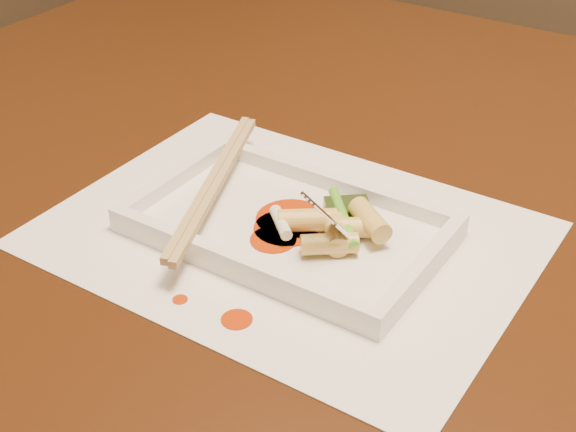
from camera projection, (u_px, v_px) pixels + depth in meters
The scene contains 23 objects.
table at pixel (448, 271), 0.81m from camera, with size 1.40×0.90×0.75m.
placemat at pixel (288, 234), 0.69m from camera, with size 0.40×0.30×0.00m, color white.
sauce_splatter_a at pixel (237, 319), 0.59m from camera, with size 0.02×0.02×0.00m, color #AE3005.
sauce_splatter_b at pixel (180, 300), 0.61m from camera, with size 0.01×0.01×0.00m, color #AE3005.
plate_base at pixel (288, 230), 0.68m from camera, with size 0.26×0.16×0.01m, color white.
plate_rim_far at pixel (332, 182), 0.73m from camera, with size 0.26×0.01×0.01m, color white.
plate_rim_near at pixel (236, 263), 0.63m from camera, with size 0.26×0.01×0.01m, color white.
plate_rim_left at pixel (175, 178), 0.73m from camera, with size 0.01×0.14×0.01m, color white.
plate_rim_right at pixel (422, 267), 0.62m from camera, with size 0.01×0.14×0.01m, color white.
veg_piece at pixel (347, 209), 0.69m from camera, with size 0.04×0.03×0.01m, color black.
scallion_white at pixel (281, 222), 0.66m from camera, with size 0.01×0.01×0.04m, color #EAEACC.
scallion_green at pixel (343, 217), 0.67m from camera, with size 0.01×0.01×0.09m, color #419818.
chopstick_a at pixel (211, 181), 0.71m from camera, with size 0.01×0.25×0.01m, color tan.
chopstick_b at pixel (218, 184), 0.71m from camera, with size 0.01×0.25×0.01m, color tan.
fork at pixel (376, 164), 0.62m from camera, with size 0.09×0.10×0.14m, color silver, non-canonical shape.
sauce_blob_0 at pixel (273, 240), 0.66m from camera, with size 0.04×0.04×0.00m, color #AE3005.
sauce_blob_1 at pixel (286, 228), 0.68m from camera, with size 0.06×0.06×0.00m, color #AE3005.
sauce_blob_2 at pixel (291, 219), 0.69m from camera, with size 0.06×0.06×0.00m, color #AE3005.
rice_cake_0 at pixel (307, 220), 0.67m from camera, with size 0.02×0.02×0.05m, color #DDCA67.
rice_cake_1 at pixel (330, 244), 0.64m from camera, with size 0.02×0.02×0.05m, color #DDCA67.
rice_cake_2 at pixel (370, 220), 0.66m from camera, with size 0.02×0.02×0.05m, color #DDCA67.
rice_cake_3 at pixel (336, 234), 0.65m from camera, with size 0.02×0.02×0.04m, color #DDCA67.
rice_cake_4 at pixel (352, 228), 0.66m from camera, with size 0.02×0.02×0.04m, color #DDCA67.
Camera 1 is at (0.22, -0.63, 1.14)m, focal length 50.00 mm.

